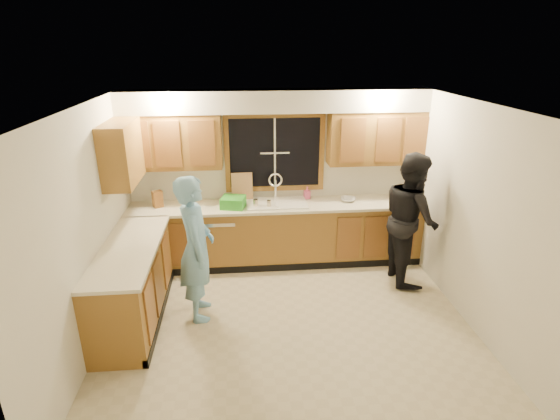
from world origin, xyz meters
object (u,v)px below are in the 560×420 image
at_px(stove, 121,311).
at_px(bowl, 348,199).
at_px(sink, 277,207).
at_px(dish_crate, 233,202).
at_px(knife_block, 158,199).
at_px(dishwasher, 219,239).
at_px(man, 196,248).
at_px(woman, 411,218).
at_px(soap_bottle, 307,193).

xyz_separation_m(stove, bowl, (2.85, 1.84, 0.50)).
distance_m(sink, dish_crate, 0.64).
relative_size(dish_crate, bowl, 1.48).
distance_m(knife_block, bowl, 2.72).
relative_size(sink, dishwasher, 1.05).
distance_m(sink, stove, 2.60).
bearing_deg(dishwasher, man, -98.52).
distance_m(sink, dishwasher, 0.96).
bearing_deg(woman, sink, 69.33).
bearing_deg(bowl, woman, -44.26).
bearing_deg(knife_block, stove, -123.60).
height_order(dishwasher, woman, woman).
bearing_deg(sink, man, -129.36).
distance_m(dishwasher, soap_bottle, 1.46).
xyz_separation_m(dishwasher, dish_crate, (0.23, -0.06, 0.58)).
distance_m(woman, dish_crate, 2.43).
distance_m(dishwasher, bowl, 1.97).
bearing_deg(knife_block, dish_crate, -35.69).
relative_size(woman, knife_block, 7.63).
height_order(soap_bottle, bowl, soap_bottle).
bearing_deg(bowl, stove, -147.09).
distance_m(man, dish_crate, 1.26).
height_order(dish_crate, soap_bottle, soap_bottle).
bearing_deg(stove, knife_block, 86.01).
relative_size(soap_bottle, bowl, 0.85).
relative_size(man, bowl, 8.12).
relative_size(dishwasher, knife_block, 3.50).
bearing_deg(man, soap_bottle, -51.15).
distance_m(man, woman, 2.84).
distance_m(dish_crate, soap_bottle, 1.12).
relative_size(stove, knife_block, 3.84).
height_order(sink, soap_bottle, sink).
relative_size(sink, knife_block, 3.67).
bearing_deg(knife_block, woman, -40.96).
bearing_deg(dishwasher, stove, -117.69).
height_order(woman, soap_bottle, woman).
height_order(man, soap_bottle, man).
bearing_deg(knife_block, sink, -30.76).
height_order(dishwasher, stove, stove).
height_order(sink, woman, woman).
bearing_deg(bowl, soap_bottle, 163.86).
distance_m(sink, woman, 1.86).
distance_m(sink, bowl, 1.05).
bearing_deg(dish_crate, dishwasher, 164.57).
distance_m(dishwasher, man, 1.35).
xyz_separation_m(stove, woman, (3.54, 1.17, 0.44)).
bearing_deg(woman, dishwasher, 76.04).
relative_size(sink, man, 0.49).
bearing_deg(knife_block, man, -93.61).
xyz_separation_m(dishwasher, knife_block, (-0.82, 0.05, 0.63)).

